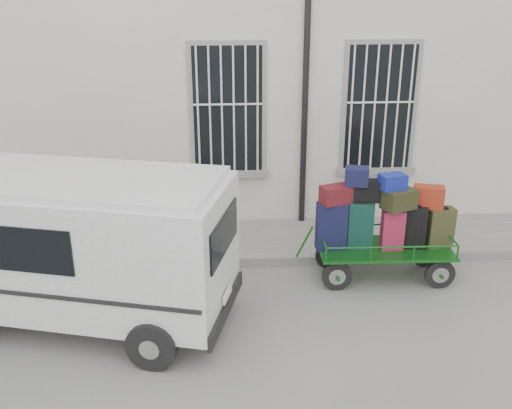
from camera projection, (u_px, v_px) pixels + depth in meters
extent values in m
plane|color=slate|center=(264.00, 311.00, 8.03)|extent=(80.00, 80.00, 0.00)
cube|color=beige|center=(243.00, 50.00, 12.06)|extent=(24.00, 5.00, 6.00)
cylinder|color=black|center=(306.00, 78.00, 9.79)|extent=(0.11, 0.11, 5.60)
cube|color=black|center=(228.00, 110.00, 9.96)|extent=(1.20, 0.08, 2.20)
cube|color=gray|center=(229.00, 173.00, 10.36)|extent=(1.45, 0.22, 0.12)
cube|color=black|center=(379.00, 108.00, 10.13)|extent=(1.20, 0.08, 2.20)
cube|color=gray|center=(375.00, 170.00, 10.53)|extent=(1.45, 0.22, 0.12)
cube|color=slate|center=(254.00, 241.00, 10.05)|extent=(24.00, 1.70, 0.15)
cylinder|color=black|center=(337.00, 276.00, 8.52)|extent=(0.46, 0.07, 0.46)
cylinder|color=gray|center=(337.00, 276.00, 8.52)|extent=(0.25, 0.09, 0.25)
cylinder|color=black|center=(330.00, 255.00, 9.17)|extent=(0.46, 0.07, 0.46)
cylinder|color=gray|center=(330.00, 255.00, 9.17)|extent=(0.25, 0.09, 0.25)
cylinder|color=black|center=(440.00, 274.00, 8.57)|extent=(0.46, 0.07, 0.46)
cylinder|color=gray|center=(440.00, 274.00, 8.57)|extent=(0.25, 0.09, 0.25)
cylinder|color=black|center=(425.00, 254.00, 9.22)|extent=(0.46, 0.07, 0.46)
cylinder|color=gray|center=(425.00, 254.00, 9.22)|extent=(0.25, 0.09, 0.25)
cube|color=#135518|center=(384.00, 249.00, 8.77)|extent=(2.05, 0.98, 0.05)
cylinder|color=#135518|center=(304.00, 242.00, 8.68)|extent=(0.27, 0.04, 0.51)
cube|color=#111134|center=(331.00, 226.00, 8.60)|extent=(0.46, 0.24, 0.74)
cube|color=black|center=(333.00, 203.00, 8.46)|extent=(0.18, 0.12, 0.03)
cube|color=#0E3330|center=(361.00, 225.00, 8.62)|extent=(0.41, 0.29, 0.74)
cube|color=black|center=(362.00, 202.00, 8.48)|extent=(0.15, 0.12, 0.03)
cube|color=maroon|center=(393.00, 230.00, 8.61)|extent=(0.33, 0.18, 0.62)
cube|color=black|center=(394.00, 210.00, 8.49)|extent=(0.14, 0.09, 0.03)
cube|color=black|center=(413.00, 227.00, 8.66)|extent=(0.43, 0.28, 0.67)
cube|color=black|center=(415.00, 206.00, 8.53)|extent=(0.16, 0.10, 0.03)
cube|color=#282C16|center=(440.00, 227.00, 8.71)|extent=(0.43, 0.27, 0.62)
cube|color=black|center=(442.00, 208.00, 8.59)|extent=(0.16, 0.11, 0.03)
cube|color=#4F170F|center=(336.00, 194.00, 8.43)|extent=(0.53, 0.39, 0.27)
cube|color=black|center=(368.00, 191.00, 8.51)|extent=(0.47, 0.32, 0.31)
cube|color=#2A2E17|center=(399.00, 199.00, 8.41)|extent=(0.56, 0.47, 0.29)
cube|color=maroon|center=(428.00, 197.00, 8.58)|extent=(0.49, 0.36, 0.34)
cube|color=#111134|center=(357.00, 176.00, 8.38)|extent=(0.39, 0.33, 0.26)
cube|color=navy|center=(392.00, 182.00, 8.35)|extent=(0.42, 0.33, 0.22)
cube|color=silver|center=(75.00, 241.00, 7.45)|extent=(4.32, 2.70, 1.64)
cube|color=silver|center=(67.00, 179.00, 7.14)|extent=(4.11, 2.52, 0.09)
cube|color=black|center=(224.00, 234.00, 7.00)|extent=(0.36, 1.24, 0.50)
cube|color=black|center=(225.00, 308.00, 7.38)|extent=(0.52, 1.65, 0.20)
cube|color=white|center=(227.00, 294.00, 7.29)|extent=(0.12, 0.38, 0.11)
cylinder|color=black|center=(28.00, 262.00, 8.76)|extent=(0.65, 0.35, 0.62)
cylinder|color=black|center=(152.00, 345.00, 6.76)|extent=(0.65, 0.35, 0.62)
cylinder|color=black|center=(193.00, 278.00, 8.30)|extent=(0.65, 0.35, 0.62)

